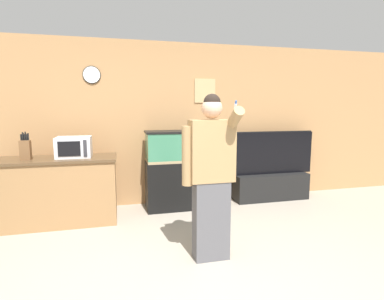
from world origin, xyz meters
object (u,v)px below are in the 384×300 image
at_px(microwave, 74,147).
at_px(tv_on_stand, 270,179).
at_px(aquarium_on_stand, 176,170).
at_px(knife_block, 25,149).
at_px(counter_island, 59,191).
at_px(person_standing, 211,175).

relative_size(microwave, tv_on_stand, 0.29).
xyz_separation_m(microwave, aquarium_on_stand, (1.44, 0.19, -0.43)).
distance_m(microwave, aquarium_on_stand, 1.51).
height_order(microwave, knife_block, knife_block).
xyz_separation_m(microwave, tv_on_stand, (3.11, 0.27, -0.69)).
xyz_separation_m(knife_block, aquarium_on_stand, (2.01, 0.27, -0.43)).
relative_size(microwave, aquarium_on_stand, 0.37).
xyz_separation_m(counter_island, microwave, (0.22, 0.03, 0.59)).
height_order(microwave, tv_on_stand, microwave).
relative_size(microwave, person_standing, 0.26).
height_order(tv_on_stand, person_standing, person_standing).
bearing_deg(knife_block, counter_island, 8.69).
bearing_deg(microwave, person_standing, -44.40).
distance_m(counter_island, tv_on_stand, 3.35).
bearing_deg(knife_block, aquarium_on_stand, 7.75).
bearing_deg(knife_block, person_standing, -33.65).
distance_m(knife_block, tv_on_stand, 3.77).
relative_size(counter_island, tv_on_stand, 1.00).
height_order(aquarium_on_stand, tv_on_stand, aquarium_on_stand).
distance_m(knife_block, aquarium_on_stand, 2.08).
bearing_deg(knife_block, microwave, 8.10).
bearing_deg(person_standing, knife_block, 146.35).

